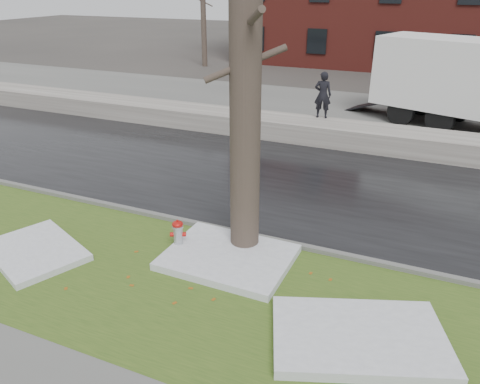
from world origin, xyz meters
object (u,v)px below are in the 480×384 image
at_px(fire_hydrant, 178,234).
at_px(box_truck, 477,84).
at_px(tree, 245,68).
at_px(worker, 323,95).

distance_m(fire_hydrant, box_truck, 13.98).
height_order(tree, box_truck, tree).
height_order(fire_hydrant, tree, tree).
relative_size(tree, worker, 4.53).
relative_size(fire_hydrant, box_truck, 0.07).
distance_m(tree, box_truck, 12.97).
bearing_deg(box_truck, fire_hydrant, -97.10).
relative_size(fire_hydrant, tree, 0.09).
height_order(fire_hydrant, box_truck, box_truck).
relative_size(box_truck, worker, 6.05).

